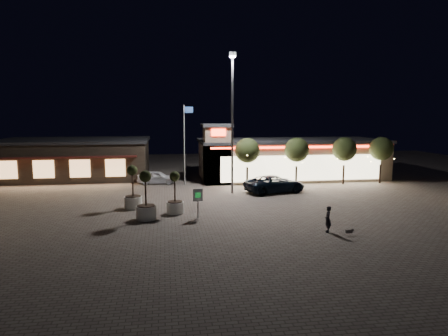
{
  "coord_description": "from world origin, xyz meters",
  "views": [
    {
      "loc": [
        -3.95,
        -26.87,
        7.04
      ],
      "look_at": [
        0.96,
        6.0,
        2.58
      ],
      "focal_mm": 32.0,
      "sensor_mm": 36.0,
      "label": 1
    }
  ],
  "objects": [
    {
      "name": "retail_building",
      "position": [
        9.51,
        15.82,
        2.21
      ],
      "size": [
        20.4,
        8.4,
        6.1
      ],
      "color": "gray",
      "rests_on": "ground"
    },
    {
      "name": "white_sedan",
      "position": [
        -4.77,
        14.0,
        0.68
      ],
      "size": [
        4.16,
        2.17,
        1.35
      ],
      "primitive_type": "imported",
      "rotation": [
        0.0,
        0.0,
        1.42
      ],
      "color": "silver",
      "rests_on": "ground"
    },
    {
      "name": "dog",
      "position": [
        6.73,
        -5.52,
        0.27
      ],
      "size": [
        0.5,
        0.18,
        0.27
      ],
      "color": "#59514C",
      "rests_on": "ground"
    },
    {
      "name": "planter_right",
      "position": [
        -3.29,
        1.28,
        0.94
      ],
      "size": [
        1.24,
        1.24,
        3.05
      ],
      "color": "silver",
      "rests_on": "ground"
    },
    {
      "name": "ground",
      "position": [
        0.0,
        0.0,
        0.0
      ],
      "size": [
        90.0,
        90.0,
        0.0
      ],
      "primitive_type": "plane",
      "color": "#6A6056",
      "rests_on": "ground"
    },
    {
      "name": "string_tree_a",
      "position": [
        4.0,
        11.0,
        3.56
      ],
      "size": [
        2.42,
        2.42,
        4.79
      ],
      "color": "#332319",
      "rests_on": "ground"
    },
    {
      "name": "floodlight_pole",
      "position": [
        2.0,
        8.0,
        7.02
      ],
      "size": [
        0.6,
        0.4,
        12.38
      ],
      "color": "gray",
      "rests_on": "ground"
    },
    {
      "name": "pedestrian",
      "position": [
        5.67,
        -4.74,
        0.8
      ],
      "size": [
        0.5,
        0.65,
        1.59
      ],
      "primitive_type": "imported",
      "rotation": [
        0.0,
        0.0,
        -1.8
      ],
      "color": "black",
      "rests_on": "ground"
    },
    {
      "name": "planter_mid",
      "position": [
        -5.27,
        -0.08,
        1.03
      ],
      "size": [
        1.36,
        1.36,
        3.35
      ],
      "color": "silver",
      "rests_on": "ground"
    },
    {
      "name": "string_tree_b",
      "position": [
        9.0,
        11.0,
        3.56
      ],
      "size": [
        2.42,
        2.42,
        4.79
      ],
      "color": "#332319",
      "rests_on": "ground"
    },
    {
      "name": "flagpole",
      "position": [
        -1.9,
        13.0,
        4.74
      ],
      "size": [
        0.95,
        0.1,
        8.0
      ],
      "color": "white",
      "rests_on": "ground"
    },
    {
      "name": "valet_sign",
      "position": [
        -1.77,
        -0.18,
        1.41
      ],
      "size": [
        0.67,
        0.11,
        2.02
      ],
      "color": "gray",
      "rests_on": "ground"
    },
    {
      "name": "restaurant_building",
      "position": [
        -14.0,
        19.97,
        2.16
      ],
      "size": [
        16.4,
        11.0,
        4.3
      ],
      "color": "#382D23",
      "rests_on": "ground"
    },
    {
      "name": "string_tree_d",
      "position": [
        18.0,
        11.0,
        3.56
      ],
      "size": [
        2.42,
        2.42,
        4.79
      ],
      "color": "#332319",
      "rests_on": "ground"
    },
    {
      "name": "string_tree_c",
      "position": [
        14.0,
        11.0,
        3.56
      ],
      "size": [
        2.42,
        2.42,
        4.79
      ],
      "color": "#332319",
      "rests_on": "ground"
    },
    {
      "name": "planter_left",
      "position": [
        -6.38,
        3.34,
        1.02
      ],
      "size": [
        1.34,
        1.34,
        3.29
      ],
      "color": "silver",
      "rests_on": "ground"
    },
    {
      "name": "pickup_truck",
      "position": [
        5.91,
        7.79,
        0.78
      ],
      "size": [
        6.06,
        3.86,
        1.56
      ],
      "primitive_type": "imported",
      "rotation": [
        0.0,
        0.0,
        1.82
      ],
      "color": "black",
      "rests_on": "ground"
    }
  ]
}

